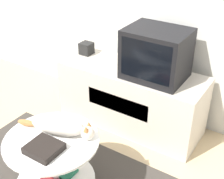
# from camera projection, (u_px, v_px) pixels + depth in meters

# --- Properties ---
(tv_stand) EXTENTS (1.32, 0.48, 0.57)m
(tv_stand) POSITION_uv_depth(u_px,v_px,m) (131.00, 97.00, 2.87)
(tv_stand) COLOR beige
(tv_stand) RESTS_ON ground_plane
(tv) EXTENTS (0.50, 0.39, 0.41)m
(tv) POSITION_uv_depth(u_px,v_px,m) (156.00, 54.00, 2.51)
(tv) COLOR black
(tv) RESTS_ON tv_stand
(speaker) EXTENTS (0.11, 0.11, 0.11)m
(speaker) POSITION_uv_depth(u_px,v_px,m) (86.00, 48.00, 2.99)
(speaker) COLOR black
(speaker) RESTS_ON tv_stand
(coffee_table) EXTENTS (0.63, 0.63, 0.48)m
(coffee_table) POSITION_uv_depth(u_px,v_px,m) (54.00, 161.00, 2.11)
(coffee_table) COLOR #B2B2B7
(coffee_table) RESTS_ON rug
(dvd_box) EXTENTS (0.20, 0.19, 0.05)m
(dvd_box) POSITION_uv_depth(u_px,v_px,m) (44.00, 148.00, 1.91)
(dvd_box) COLOR black
(dvd_box) RESTS_ON coffee_table
(cat) EXTENTS (0.54, 0.25, 0.13)m
(cat) POSITION_uv_depth(u_px,v_px,m) (59.00, 125.00, 2.04)
(cat) COLOR silver
(cat) RESTS_ON coffee_table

